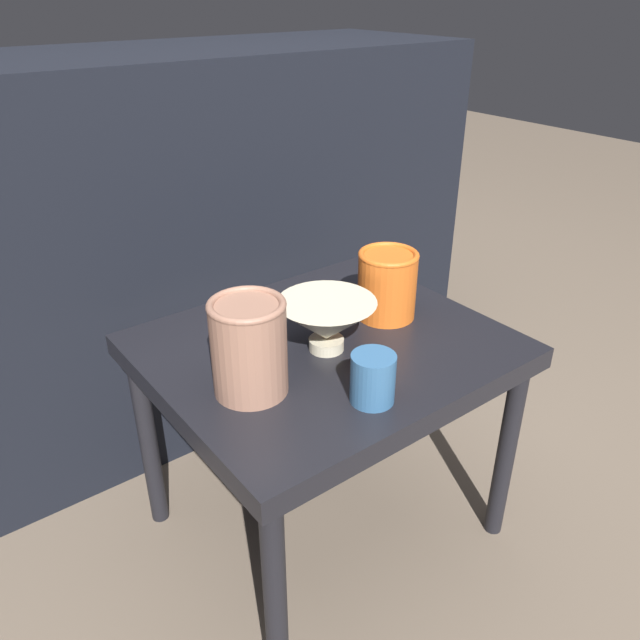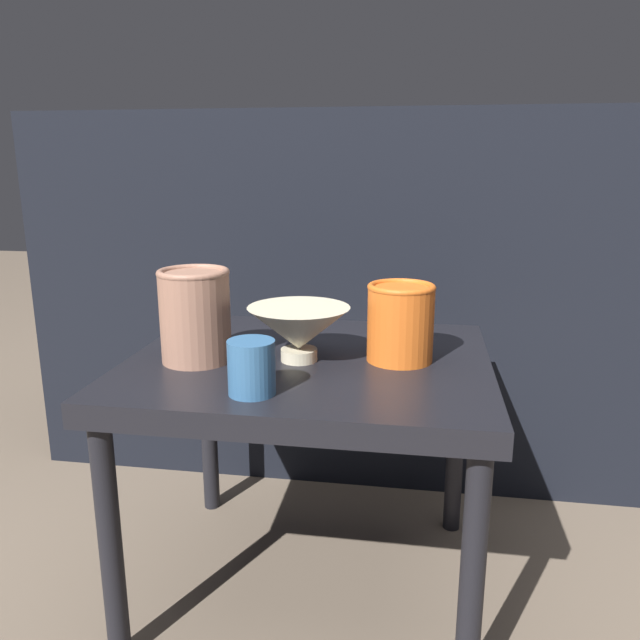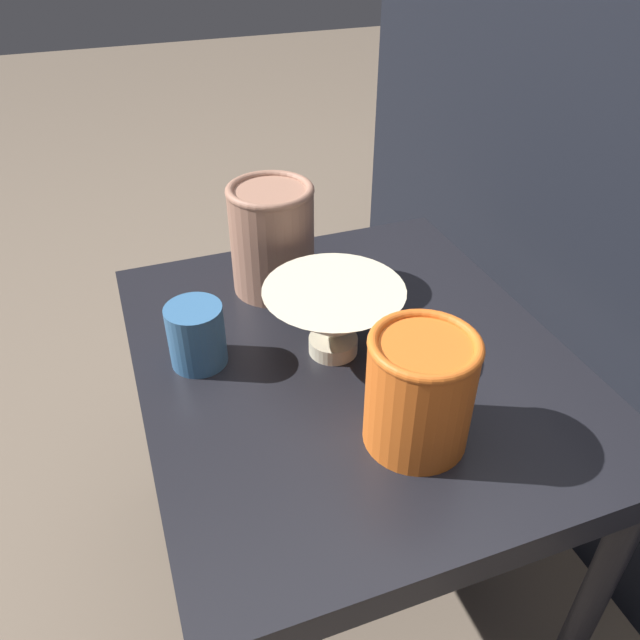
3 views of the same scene
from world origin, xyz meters
name	(u,v)px [view 2 (image 2 of 3)]	position (x,y,z in m)	size (l,w,h in m)	color
ground_plane	(310,581)	(0.00, 0.00, 0.00)	(8.00, 8.00, 0.00)	#6B5B4C
table	(310,385)	(0.00, 0.00, 0.40)	(0.62, 0.53, 0.45)	black
couch_backdrop	(350,288)	(0.00, 0.63, 0.45)	(1.55, 0.50, 0.90)	black
bowl	(299,329)	(-0.01, -0.02, 0.51)	(0.17, 0.17, 0.09)	beige
vase_textured_left	(195,314)	(-0.19, -0.05, 0.53)	(0.12, 0.12, 0.16)	#996B56
vase_colorful_right	(400,321)	(0.15, 0.01, 0.52)	(0.11, 0.11, 0.13)	orange
cup	(252,367)	(-0.05, -0.18, 0.49)	(0.07, 0.07, 0.08)	#33608E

